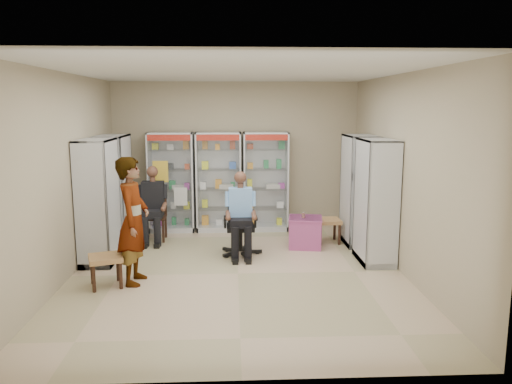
{
  "coord_description": "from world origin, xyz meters",
  "views": [
    {
      "loc": [
        -0.07,
        -7.27,
        2.52
      ],
      "look_at": [
        0.31,
        0.7,
        1.14
      ],
      "focal_mm": 35.0,
      "sensor_mm": 36.0,
      "label": 1
    }
  ],
  "objects_px": {
    "cabinet_left_far": "(114,190)",
    "standing_man": "(133,221)",
    "office_chair": "(240,224)",
    "woven_stool_b": "(106,271)",
    "cabinet_back_mid": "(219,182)",
    "cabinet_right_far": "(359,190)",
    "seated_shopkeeper": "(240,216)",
    "cabinet_left_near": "(98,202)",
    "cabinet_back_right": "(266,181)",
    "cabinet_right_near": "(376,202)",
    "wooden_chair": "(154,216)",
    "cabinet_back_left": "(172,182)",
    "woven_stool_a": "(328,231)",
    "pink_trunk": "(305,232)"
  },
  "relations": [
    {
      "from": "cabinet_left_near",
      "to": "woven_stool_a",
      "type": "bearing_deg",
      "value": 104.07
    },
    {
      "from": "cabinet_back_right",
      "to": "cabinet_right_near",
      "type": "xyz_separation_m",
      "value": [
        1.63,
        -2.23,
        0.0
      ]
    },
    {
      "from": "woven_stool_b",
      "to": "cabinet_right_near",
      "type": "bearing_deg",
      "value": 13.11
    },
    {
      "from": "woven_stool_a",
      "to": "office_chair",
      "type": "bearing_deg",
      "value": -157.42
    },
    {
      "from": "cabinet_left_near",
      "to": "woven_stool_b",
      "type": "bearing_deg",
      "value": 17.73
    },
    {
      "from": "wooden_chair",
      "to": "standing_man",
      "type": "height_order",
      "value": "standing_man"
    },
    {
      "from": "cabinet_left_far",
      "to": "pink_trunk",
      "type": "distance_m",
      "value": 3.56
    },
    {
      "from": "cabinet_back_mid",
      "to": "cabinet_right_far",
      "type": "height_order",
      "value": "same"
    },
    {
      "from": "cabinet_back_left",
      "to": "cabinet_right_far",
      "type": "xyz_separation_m",
      "value": [
        3.53,
        -1.13,
        0.0
      ]
    },
    {
      "from": "pink_trunk",
      "to": "seated_shopkeeper",
      "type": "bearing_deg",
      "value": -159.14
    },
    {
      "from": "cabinet_back_right",
      "to": "seated_shopkeeper",
      "type": "distance_m",
      "value": 1.89
    },
    {
      "from": "cabinet_left_far",
      "to": "woven_stool_a",
      "type": "bearing_deg",
      "value": 88.29
    },
    {
      "from": "cabinet_right_far",
      "to": "cabinet_left_far",
      "type": "xyz_separation_m",
      "value": [
        -4.46,
        0.2,
        0.0
      ]
    },
    {
      "from": "cabinet_left_far",
      "to": "office_chair",
      "type": "xyz_separation_m",
      "value": [
        2.29,
        -0.8,
        -0.47
      ]
    },
    {
      "from": "woven_stool_b",
      "to": "standing_man",
      "type": "relative_size",
      "value": 0.25
    },
    {
      "from": "wooden_chair",
      "to": "cabinet_back_mid",
      "type": "bearing_deg",
      "value": 31.31
    },
    {
      "from": "cabinet_back_right",
      "to": "wooden_chair",
      "type": "height_order",
      "value": "cabinet_back_right"
    },
    {
      "from": "cabinet_left_near",
      "to": "woven_stool_a",
      "type": "height_order",
      "value": "cabinet_left_near"
    },
    {
      "from": "cabinet_right_far",
      "to": "woven_stool_b",
      "type": "height_order",
      "value": "cabinet_right_far"
    },
    {
      "from": "cabinet_back_right",
      "to": "woven_stool_b",
      "type": "xyz_separation_m",
      "value": [
        -2.46,
        -3.18,
        -0.78
      ]
    },
    {
      "from": "cabinet_back_mid",
      "to": "cabinet_left_near",
      "type": "height_order",
      "value": "same"
    },
    {
      "from": "cabinet_back_left",
      "to": "cabinet_back_right",
      "type": "height_order",
      "value": "same"
    },
    {
      "from": "cabinet_right_near",
      "to": "office_chair",
      "type": "distance_m",
      "value": 2.28
    },
    {
      "from": "cabinet_back_mid",
      "to": "cabinet_left_near",
      "type": "distance_m",
      "value": 2.77
    },
    {
      "from": "office_chair",
      "to": "standing_man",
      "type": "height_order",
      "value": "standing_man"
    },
    {
      "from": "cabinet_back_right",
      "to": "wooden_chair",
      "type": "distance_m",
      "value": 2.33
    },
    {
      "from": "seated_shopkeeper",
      "to": "pink_trunk",
      "type": "distance_m",
      "value": 1.32
    },
    {
      "from": "cabinet_left_far",
      "to": "pink_trunk",
      "type": "bearing_deg",
      "value": 83.4
    },
    {
      "from": "cabinet_back_left",
      "to": "woven_stool_a",
      "type": "bearing_deg",
      "value": -19.28
    },
    {
      "from": "wooden_chair",
      "to": "pink_trunk",
      "type": "xyz_separation_m",
      "value": [
        2.78,
        -0.6,
        -0.2
      ]
    },
    {
      "from": "cabinet_back_mid",
      "to": "standing_man",
      "type": "relative_size",
      "value": 1.1
    },
    {
      "from": "standing_man",
      "to": "cabinet_back_right",
      "type": "bearing_deg",
      "value": -30.79
    },
    {
      "from": "office_chair",
      "to": "woven_stool_b",
      "type": "height_order",
      "value": "office_chair"
    },
    {
      "from": "seated_shopkeeper",
      "to": "cabinet_left_near",
      "type": "bearing_deg",
      "value": -174.99
    },
    {
      "from": "cabinet_right_far",
      "to": "cabinet_back_left",
      "type": "bearing_deg",
      "value": 72.25
    },
    {
      "from": "cabinet_left_far",
      "to": "standing_man",
      "type": "bearing_deg",
      "value": 19.54
    },
    {
      "from": "cabinet_back_left",
      "to": "cabinet_back_mid",
      "type": "bearing_deg",
      "value": 0.0
    },
    {
      "from": "cabinet_left_near",
      "to": "wooden_chair",
      "type": "relative_size",
      "value": 2.13
    },
    {
      "from": "wooden_chair",
      "to": "office_chair",
      "type": "distance_m",
      "value": 1.89
    },
    {
      "from": "cabinet_right_near",
      "to": "cabinet_back_mid",
      "type": "bearing_deg",
      "value": 49.16
    },
    {
      "from": "cabinet_back_right",
      "to": "cabinet_left_far",
      "type": "relative_size",
      "value": 1.0
    },
    {
      "from": "cabinet_left_far",
      "to": "cabinet_right_far",
      "type": "bearing_deg",
      "value": 87.43
    },
    {
      "from": "cabinet_left_near",
      "to": "standing_man",
      "type": "height_order",
      "value": "cabinet_left_near"
    },
    {
      "from": "cabinet_left_far",
      "to": "office_chair",
      "type": "relative_size",
      "value": 1.88
    },
    {
      "from": "woven_stool_b",
      "to": "wooden_chair",
      "type": "bearing_deg",
      "value": 82.76
    },
    {
      "from": "office_chair",
      "to": "pink_trunk",
      "type": "xyz_separation_m",
      "value": [
        1.17,
        0.4,
        -0.26
      ]
    },
    {
      "from": "pink_trunk",
      "to": "cabinet_right_far",
      "type": "bearing_deg",
      "value": 11.31
    },
    {
      "from": "cabinet_left_far",
      "to": "cabinet_left_near",
      "type": "bearing_deg",
      "value": -0.0
    },
    {
      "from": "cabinet_back_mid",
      "to": "woven_stool_a",
      "type": "xyz_separation_m",
      "value": [
        2.04,
        -1.05,
        -0.78
      ]
    },
    {
      "from": "pink_trunk",
      "to": "woven_stool_b",
      "type": "height_order",
      "value": "pink_trunk"
    }
  ]
}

